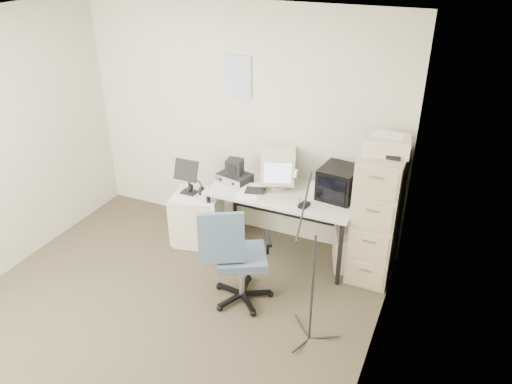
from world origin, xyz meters
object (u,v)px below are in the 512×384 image
at_px(desk, 282,222).
at_px(side_cart, 198,218).
at_px(filing_cabinet, 377,216).
at_px(office_chair, 241,255).

xyz_separation_m(desk, side_cart, (-0.90, -0.18, -0.06)).
bearing_deg(filing_cabinet, desk, -178.19).
distance_m(filing_cabinet, office_chair, 1.36).
distance_m(office_chair, side_cart, 1.10).
bearing_deg(filing_cabinet, side_cart, -173.40).
height_order(desk, side_cart, desk).
bearing_deg(side_cart, office_chair, -51.36).
bearing_deg(office_chair, side_cart, 112.12).
xyz_separation_m(filing_cabinet, desk, (-0.95, -0.03, -0.29)).
bearing_deg(office_chair, desk, 57.36).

